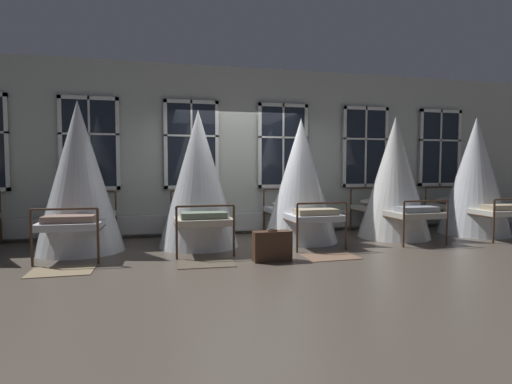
# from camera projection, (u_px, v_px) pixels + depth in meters

# --- Properties ---
(ground) EXTENTS (28.43, 28.43, 0.00)m
(ground) POSITION_uv_depth(u_px,v_px,m) (251.00, 244.00, 7.19)
(ground) COLOR brown
(back_wall_with_windows) EXTENTS (15.21, 0.10, 3.40)m
(back_wall_with_windows) POSITION_uv_depth(u_px,v_px,m) (238.00, 151.00, 8.34)
(back_wall_with_windows) COLOR #B2B7AD
(back_wall_with_windows) RESTS_ON ground
(window_bank) EXTENTS (10.56, 0.10, 2.63)m
(window_bank) POSITION_uv_depth(u_px,v_px,m) (239.00, 184.00, 8.26)
(window_bank) COLOR black
(window_bank) RESTS_ON ground
(cot_second) EXTENTS (1.38, 1.99, 2.44)m
(cot_second) POSITION_uv_depth(u_px,v_px,m) (79.00, 178.00, 6.53)
(cot_second) COLOR #4C3323
(cot_second) RESTS_ON ground
(cot_third) EXTENTS (1.38, 1.98, 2.35)m
(cot_third) POSITION_uv_depth(u_px,v_px,m) (199.00, 180.00, 6.98)
(cot_third) COLOR #4C3323
(cot_third) RESTS_ON ground
(cot_fourth) EXTENTS (1.38, 2.00, 2.26)m
(cot_fourth) POSITION_uv_depth(u_px,v_px,m) (301.00, 182.00, 7.47)
(cot_fourth) COLOR #4C3323
(cot_fourth) RESTS_ON ground
(cot_fifth) EXTENTS (1.38, 1.98, 2.36)m
(cot_fifth) POSITION_uv_depth(u_px,v_px,m) (395.00, 179.00, 7.88)
(cot_fifth) COLOR #4C3323
(cot_fifth) RESTS_ON ground
(cot_sixth) EXTENTS (1.38, 1.98, 2.39)m
(cot_sixth) POSITION_uv_depth(u_px,v_px,m) (475.00, 178.00, 8.26)
(cot_sixth) COLOR #4C3323
(cot_sixth) RESTS_ON ground
(rug_second) EXTENTS (0.80, 0.57, 0.01)m
(rug_second) POSITION_uv_depth(u_px,v_px,m) (61.00, 271.00, 5.29)
(rug_second) COLOR #8E7A5B
(rug_second) RESTS_ON ground
(rug_third) EXTENTS (0.82, 0.60, 0.01)m
(rug_third) POSITION_uv_depth(u_px,v_px,m) (206.00, 263.00, 5.73)
(rug_third) COLOR brown
(rug_third) RESTS_ON ground
(rug_fourth) EXTENTS (0.82, 0.58, 0.01)m
(rug_fourth) POSITION_uv_depth(u_px,v_px,m) (330.00, 256.00, 6.17)
(rug_fourth) COLOR brown
(rug_fourth) RESTS_ON ground
(suitcase_dark) EXTENTS (0.56, 0.22, 0.47)m
(suitcase_dark) POSITION_uv_depth(u_px,v_px,m) (272.00, 246.00, 5.88)
(suitcase_dark) COLOR #472D1E
(suitcase_dark) RESTS_ON ground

